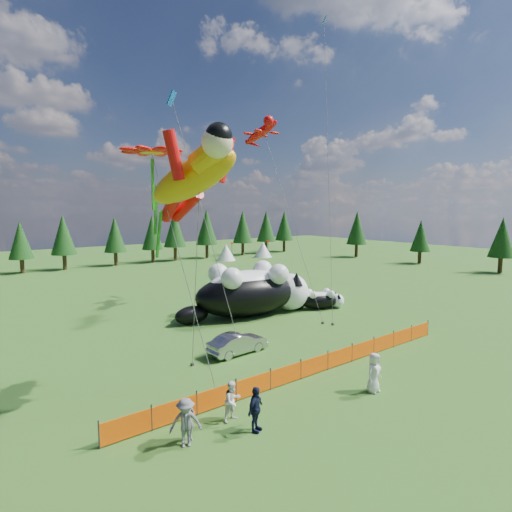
{
  "coord_description": "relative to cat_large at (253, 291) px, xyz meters",
  "views": [
    {
      "loc": [
        -14.61,
        -17.31,
        8.68
      ],
      "look_at": [
        1.38,
        4.0,
        5.57
      ],
      "focal_mm": 28.0,
      "sensor_mm": 36.0,
      "label": 1
    }
  ],
  "objects": [
    {
      "name": "ground",
      "position": [
        -4.51,
        -8.58,
        -2.05
      ],
      "size": [
        160.0,
        160.0,
        0.0
      ],
      "primitive_type": "plane",
      "color": "#113309",
      "rests_on": "ground"
    },
    {
      "name": "safety_fence",
      "position": [
        -4.51,
        -11.58,
        -1.55
      ],
      "size": [
        22.06,
        0.06,
        1.1
      ],
      "color": "#262626",
      "rests_on": "ground"
    },
    {
      "name": "tree_line",
      "position": [
        -4.51,
        36.42,
        1.95
      ],
      "size": [
        90.0,
        4.0,
        8.0
      ],
      "primitive_type": null,
      "color": "black",
      "rests_on": "ground"
    },
    {
      "name": "festival_tents",
      "position": [
        6.49,
        31.42,
        -0.65
      ],
      "size": [
        50.0,
        3.2,
        2.8
      ],
      "primitive_type": null,
      "color": "white",
      "rests_on": "ground"
    },
    {
      "name": "cat_large",
      "position": [
        0.0,
        0.0,
        0.0
      ],
      "size": [
        11.92,
        5.39,
        4.31
      ],
      "rotation": [
        0.0,
        0.0,
        -0.14
      ],
      "color": "black",
      "rests_on": "ground"
    },
    {
      "name": "cat_small",
      "position": [
        6.12,
        -1.88,
        -1.24
      ],
      "size": [
        4.47,
        2.96,
        1.71
      ],
      "rotation": [
        0.0,
        0.0,
        -0.43
      ],
      "color": "black",
      "rests_on": "ground"
    },
    {
      "name": "car",
      "position": [
        -5.98,
        -6.55,
        -1.42
      ],
      "size": [
        3.88,
        1.57,
        1.25
      ],
      "primitive_type": "imported",
      "rotation": [
        0.0,
        0.0,
        1.63
      ],
      "color": "#ABABB0",
      "rests_on": "ground"
    },
    {
      "name": "spectator_a",
      "position": [
        -12.68,
        -13.02,
        -1.25
      ],
      "size": [
        0.61,
        0.42,
        1.6
      ],
      "primitive_type": "imported",
      "rotation": [
        0.0,
        0.0,
        -0.07
      ],
      "color": "slate",
      "rests_on": "ground"
    },
    {
      "name": "spectator_b",
      "position": [
        -10.52,
        -12.82,
        -1.21
      ],
      "size": [
        0.87,
        0.58,
        1.68
      ],
      "primitive_type": "imported",
      "rotation": [
        0.0,
        0.0,
        0.13
      ],
      "color": "white",
      "rests_on": "ground"
    },
    {
      "name": "spectator_c",
      "position": [
        -10.26,
        -14.06,
        -1.14
      ],
      "size": [
        1.19,
        0.95,
        1.81
      ],
      "primitive_type": "imported",
      "rotation": [
        0.0,
        0.0,
        0.45
      ],
      "color": "#121833",
      "rests_on": "ground"
    },
    {
      "name": "spectator_d",
      "position": [
        -12.9,
        -13.31,
        -1.13
      ],
      "size": [
        1.33,
        1.05,
        1.83
      ],
      "primitive_type": "imported",
      "rotation": [
        0.0,
        0.0,
        -0.43
      ],
      "color": "slate",
      "rests_on": "ground"
    },
    {
      "name": "spectator_e",
      "position": [
        -3.69,
        -14.7,
        -1.09
      ],
      "size": [
        1.0,
        0.71,
        1.91
      ],
      "primitive_type": "imported",
      "rotation": [
        0.0,
        0.0,
        0.11
      ],
      "color": "white",
      "rests_on": "ground"
    },
    {
      "name": "superhero_kite",
      "position": [
        -10.76,
        -10.23,
        8.02
      ],
      "size": [
        6.58,
        7.02,
        12.7
      ],
      "color": "orange",
      "rests_on": "ground"
    },
    {
      "name": "gecko_kite",
      "position": [
        3.44,
        3.33,
        13.55
      ],
      "size": [
        3.46,
        11.71,
        17.74
      ],
      "color": "red",
      "rests_on": "ground"
    },
    {
      "name": "flower_kite",
      "position": [
        -11.76,
        -8.19,
        9.09
      ],
      "size": [
        3.58,
        4.36,
        11.58
      ],
      "color": "red",
      "rests_on": "ground"
    },
    {
      "name": "diamond_kite_a",
      "position": [
        -8.75,
        -4.33,
        12.37
      ],
      "size": [
        3.64,
        2.84,
        15.88
      ],
      "color": "#0B53AB",
      "rests_on": "ground"
    },
    {
      "name": "diamond_kite_b",
      "position": [
        6.88,
        -0.93,
        20.78
      ],
      "size": [
        4.5,
        6.01,
        25.77
      ],
      "color": "#0C8295",
      "rests_on": "ground"
    }
  ]
}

